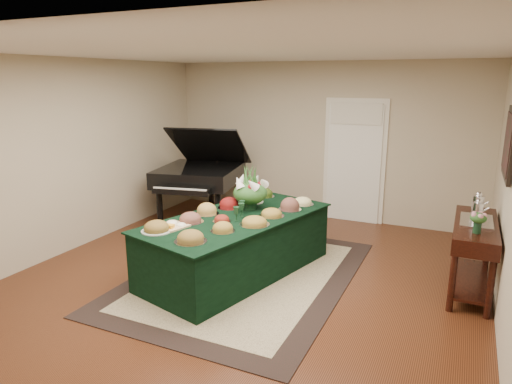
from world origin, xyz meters
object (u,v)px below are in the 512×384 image
at_px(buffet_table, 237,245).
at_px(mahogany_sideboard, 474,238).
at_px(floral_centerpiece, 250,188).
at_px(grand_piano, 200,174).

xyz_separation_m(buffet_table, mahogany_sideboard, (2.68, 0.68, 0.27)).
distance_m(floral_centerpiece, grand_piano, 2.15).
distance_m(grand_piano, mahogany_sideboard, 4.46).
height_order(floral_centerpiece, grand_piano, grand_piano).
bearing_deg(buffet_table, grand_piano, 132.69).
bearing_deg(grand_piano, floral_centerpiece, -40.11).
bearing_deg(buffet_table, floral_centerpiece, 90.09).
height_order(grand_piano, mahogany_sideboard, grand_piano).
relative_size(buffet_table, floral_centerpiece, 5.92).
bearing_deg(mahogany_sideboard, floral_centerpiece, -173.86).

